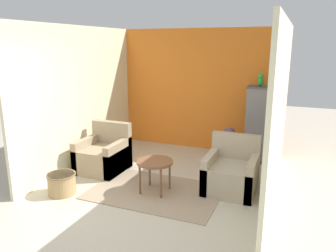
{
  "coord_description": "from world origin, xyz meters",
  "views": [
    {
      "loc": [
        2.11,
        -3.34,
        2.33
      ],
      "look_at": [
        0.0,
        1.83,
        0.94
      ],
      "focal_mm": 35.0,
      "sensor_mm": 36.0,
      "label": 1
    }
  ],
  "objects_px": {
    "coffee_table": "(155,164)",
    "armchair_left": "(104,155)",
    "parrot": "(261,80)",
    "birdcage": "(258,125)",
    "wicker_basket": "(62,183)",
    "armchair_right": "(231,173)",
    "potted_plant": "(229,141)"
  },
  "relations": [
    {
      "from": "birdcage",
      "to": "potted_plant",
      "type": "distance_m",
      "value": 0.68
    },
    {
      "from": "birdcage",
      "to": "potted_plant",
      "type": "xyz_separation_m",
      "value": [
        -0.56,
        -0.04,
        -0.39
      ]
    },
    {
      "from": "coffee_table",
      "to": "wicker_basket",
      "type": "distance_m",
      "value": 1.52
    },
    {
      "from": "birdcage",
      "to": "wicker_basket",
      "type": "bearing_deg",
      "value": -133.58
    },
    {
      "from": "armchair_right",
      "to": "birdcage",
      "type": "distance_m",
      "value": 1.7
    },
    {
      "from": "armchair_left",
      "to": "wicker_basket",
      "type": "height_order",
      "value": "armchair_left"
    },
    {
      "from": "armchair_left",
      "to": "birdcage",
      "type": "distance_m",
      "value": 3.12
    },
    {
      "from": "coffee_table",
      "to": "armchair_left",
      "type": "bearing_deg",
      "value": 158.62
    },
    {
      "from": "coffee_table",
      "to": "armchair_right",
      "type": "relative_size",
      "value": 0.66
    },
    {
      "from": "wicker_basket",
      "to": "armchair_left",
      "type": "bearing_deg",
      "value": 87.09
    },
    {
      "from": "coffee_table",
      "to": "armchair_right",
      "type": "height_order",
      "value": "armchair_right"
    },
    {
      "from": "armchair_left",
      "to": "potted_plant",
      "type": "height_order",
      "value": "armchair_left"
    },
    {
      "from": "potted_plant",
      "to": "wicker_basket",
      "type": "relative_size",
      "value": 1.42
    },
    {
      "from": "coffee_table",
      "to": "armchair_left",
      "type": "xyz_separation_m",
      "value": [
        -1.3,
        0.51,
        -0.18
      ]
    },
    {
      "from": "coffee_table",
      "to": "potted_plant",
      "type": "relative_size",
      "value": 0.9
    },
    {
      "from": "armchair_left",
      "to": "birdcage",
      "type": "xyz_separation_m",
      "value": [
        2.6,
        1.66,
        0.46
      ]
    },
    {
      "from": "coffee_table",
      "to": "parrot",
      "type": "height_order",
      "value": "parrot"
    },
    {
      "from": "armchair_left",
      "to": "birdcage",
      "type": "relative_size",
      "value": 0.58
    },
    {
      "from": "armchair_right",
      "to": "wicker_basket",
      "type": "distance_m",
      "value": 2.74
    },
    {
      "from": "birdcage",
      "to": "wicker_basket",
      "type": "relative_size",
      "value": 3.35
    },
    {
      "from": "parrot",
      "to": "armchair_left",
      "type": "bearing_deg",
      "value": -147.33
    },
    {
      "from": "coffee_table",
      "to": "armchair_left",
      "type": "distance_m",
      "value": 1.41
    },
    {
      "from": "parrot",
      "to": "potted_plant",
      "type": "xyz_separation_m",
      "value": [
        -0.56,
        -0.04,
        -1.29
      ]
    },
    {
      "from": "parrot",
      "to": "potted_plant",
      "type": "distance_m",
      "value": 1.4
    },
    {
      "from": "armchair_left",
      "to": "parrot",
      "type": "height_order",
      "value": "parrot"
    },
    {
      "from": "armchair_left",
      "to": "armchair_right",
      "type": "bearing_deg",
      "value": 0.78
    },
    {
      "from": "armchair_left",
      "to": "parrot",
      "type": "distance_m",
      "value": 3.37
    },
    {
      "from": "parrot",
      "to": "coffee_table",
      "type": "bearing_deg",
      "value": -120.88
    },
    {
      "from": "parrot",
      "to": "armchair_right",
      "type": "bearing_deg",
      "value": -96.27
    },
    {
      "from": "armchair_right",
      "to": "wicker_basket",
      "type": "bearing_deg",
      "value": -154.9
    },
    {
      "from": "armchair_right",
      "to": "birdcage",
      "type": "xyz_separation_m",
      "value": [
        0.18,
        1.63,
        0.46
      ]
    },
    {
      "from": "parrot",
      "to": "potted_plant",
      "type": "relative_size",
      "value": 0.41
    }
  ]
}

